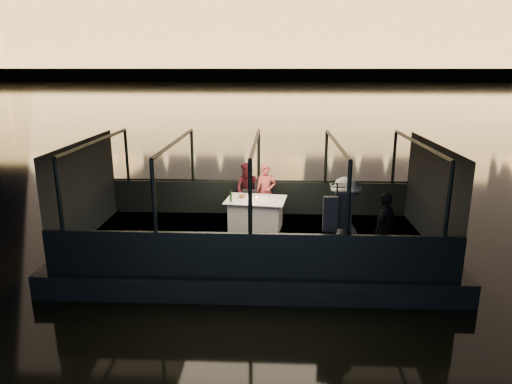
{
  "coord_description": "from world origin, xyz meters",
  "views": [
    {
      "loc": [
        0.47,
        -10.06,
        4.42
      ],
      "look_at": [
        0.0,
        0.4,
        1.55
      ],
      "focal_mm": 32.0,
      "sensor_mm": 36.0,
      "label": 1
    }
  ],
  "objects_px": {
    "passenger_dark": "(385,223)",
    "passenger_stripe": "(345,222)",
    "coat_stand": "(335,228)",
    "chair_port_left": "(249,205)",
    "wine_bottle": "(231,196)",
    "dining_table_central": "(256,214)",
    "person_woman_coral": "(266,191)",
    "person_man_maroon": "(248,190)",
    "chair_port_right": "(262,203)"
  },
  "relations": [
    {
      "from": "dining_table_central",
      "to": "person_woman_coral",
      "type": "bearing_deg",
      "value": 74.71
    },
    {
      "from": "coat_stand",
      "to": "dining_table_central",
      "type": "bearing_deg",
      "value": 124.94
    },
    {
      "from": "person_woman_coral",
      "to": "passenger_stripe",
      "type": "relative_size",
      "value": 0.81
    },
    {
      "from": "chair_port_right",
      "to": "chair_port_left",
      "type": "bearing_deg",
      "value": -162.81
    },
    {
      "from": "passenger_stripe",
      "to": "passenger_dark",
      "type": "xyz_separation_m",
      "value": [
        0.81,
        -0.04,
        0.0
      ]
    },
    {
      "from": "coat_stand",
      "to": "chair_port_left",
      "type": "bearing_deg",
      "value": 122.8
    },
    {
      "from": "coat_stand",
      "to": "person_woman_coral",
      "type": "relative_size",
      "value": 1.23
    },
    {
      "from": "passenger_dark",
      "to": "wine_bottle",
      "type": "xyz_separation_m",
      "value": [
        -3.31,
        1.7,
        0.06
      ]
    },
    {
      "from": "dining_table_central",
      "to": "wine_bottle",
      "type": "height_order",
      "value": "wine_bottle"
    },
    {
      "from": "passenger_stripe",
      "to": "wine_bottle",
      "type": "xyz_separation_m",
      "value": [
        -2.51,
        1.66,
        0.06
      ]
    },
    {
      "from": "passenger_stripe",
      "to": "coat_stand",
      "type": "bearing_deg",
      "value": 134.93
    },
    {
      "from": "person_man_maroon",
      "to": "passenger_stripe",
      "type": "height_order",
      "value": "passenger_stripe"
    },
    {
      "from": "passenger_dark",
      "to": "wine_bottle",
      "type": "distance_m",
      "value": 3.72
    },
    {
      "from": "chair_port_left",
      "to": "coat_stand",
      "type": "height_order",
      "value": "coat_stand"
    },
    {
      "from": "coat_stand",
      "to": "person_man_maroon",
      "type": "height_order",
      "value": "coat_stand"
    },
    {
      "from": "chair_port_right",
      "to": "person_man_maroon",
      "type": "bearing_deg",
      "value": 139.13
    },
    {
      "from": "wine_bottle",
      "to": "dining_table_central",
      "type": "bearing_deg",
      "value": 20.95
    },
    {
      "from": "chair_port_right",
      "to": "wine_bottle",
      "type": "distance_m",
      "value": 1.27
    },
    {
      "from": "dining_table_central",
      "to": "coat_stand",
      "type": "distance_m",
      "value": 2.95
    },
    {
      "from": "dining_table_central",
      "to": "passenger_stripe",
      "type": "height_order",
      "value": "passenger_stripe"
    },
    {
      "from": "dining_table_central",
      "to": "chair_port_right",
      "type": "relative_size",
      "value": 1.5
    },
    {
      "from": "person_woman_coral",
      "to": "passenger_stripe",
      "type": "distance_m",
      "value": 3.2
    },
    {
      "from": "chair_port_left",
      "to": "wine_bottle",
      "type": "xyz_separation_m",
      "value": [
        -0.4,
        -0.72,
        0.47
      ]
    },
    {
      "from": "chair_port_right",
      "to": "coat_stand",
      "type": "bearing_deg",
      "value": -76.85
    },
    {
      "from": "chair_port_left",
      "to": "wine_bottle",
      "type": "distance_m",
      "value": 0.95
    },
    {
      "from": "wine_bottle",
      "to": "person_man_maroon",
      "type": "bearing_deg",
      "value": 72.95
    },
    {
      "from": "dining_table_central",
      "to": "chair_port_left",
      "type": "height_order",
      "value": "chair_port_left"
    },
    {
      "from": "dining_table_central",
      "to": "passenger_dark",
      "type": "distance_m",
      "value": 3.37
    },
    {
      "from": "coat_stand",
      "to": "passenger_dark",
      "type": "distance_m",
      "value": 1.15
    },
    {
      "from": "chair_port_left",
      "to": "chair_port_right",
      "type": "distance_m",
      "value": 0.39
    },
    {
      "from": "dining_table_central",
      "to": "coat_stand",
      "type": "bearing_deg",
      "value": -55.06
    },
    {
      "from": "chair_port_left",
      "to": "person_man_maroon",
      "type": "height_order",
      "value": "person_man_maroon"
    },
    {
      "from": "wine_bottle",
      "to": "passenger_dark",
      "type": "bearing_deg",
      "value": -27.19
    },
    {
      "from": "chair_port_left",
      "to": "person_man_maroon",
      "type": "distance_m",
      "value": 0.51
    },
    {
      "from": "person_man_maroon",
      "to": "passenger_dark",
      "type": "bearing_deg",
      "value": -19.07
    },
    {
      "from": "passenger_dark",
      "to": "passenger_stripe",
      "type": "bearing_deg",
      "value": -58.25
    },
    {
      "from": "chair_port_right",
      "to": "coat_stand",
      "type": "xyz_separation_m",
      "value": [
        1.52,
        -3.07,
        0.45
      ]
    },
    {
      "from": "dining_table_central",
      "to": "person_man_maroon",
      "type": "bearing_deg",
      "value": 105.55
    },
    {
      "from": "passenger_stripe",
      "to": "passenger_dark",
      "type": "bearing_deg",
      "value": -111.16
    },
    {
      "from": "passenger_dark",
      "to": "coat_stand",
      "type": "bearing_deg",
      "value": -32.13
    },
    {
      "from": "chair_port_left",
      "to": "coat_stand",
      "type": "bearing_deg",
      "value": -47.06
    },
    {
      "from": "dining_table_central",
      "to": "wine_bottle",
      "type": "distance_m",
      "value": 0.83
    },
    {
      "from": "chair_port_right",
      "to": "coat_stand",
      "type": "relative_size",
      "value": 0.54
    },
    {
      "from": "wine_bottle",
      "to": "chair_port_left",
      "type": "bearing_deg",
      "value": 60.7
    },
    {
      "from": "passenger_dark",
      "to": "person_man_maroon",
      "type": "bearing_deg",
      "value": -98.8
    },
    {
      "from": "chair_port_left",
      "to": "passenger_stripe",
      "type": "xyz_separation_m",
      "value": [
        2.1,
        -2.38,
        0.4
      ]
    },
    {
      "from": "dining_table_central",
      "to": "person_man_maroon",
      "type": "distance_m",
      "value": 1.0
    },
    {
      "from": "dining_table_central",
      "to": "wine_bottle",
      "type": "bearing_deg",
      "value": -159.05
    },
    {
      "from": "dining_table_central",
      "to": "person_woman_coral",
      "type": "height_order",
      "value": "person_woman_coral"
    },
    {
      "from": "coat_stand",
      "to": "passenger_stripe",
      "type": "xyz_separation_m",
      "value": [
        0.25,
        0.49,
        -0.05
      ]
    }
  ]
}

